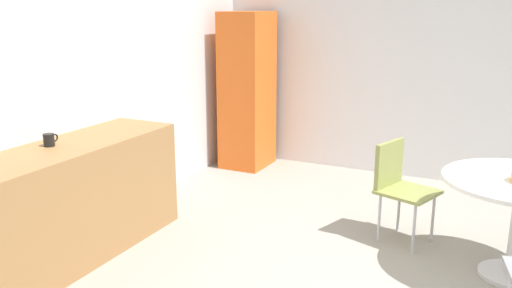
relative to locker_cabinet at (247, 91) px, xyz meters
The scene contains 6 objects.
wall_back 2.62m from the locker_cabinet, 169.99° to the left, with size 6.00×0.10×2.60m, color silver.
wall_side_right 2.62m from the locker_cabinet, 79.99° to the right, with size 0.10×6.00×2.60m, color silver.
counter_block 3.00m from the locker_cabinet, behind, with size 2.27×0.60×0.90m, color #9E7042.
locker_cabinet is the anchor object (origin of this frame).
chair_olive 2.54m from the locker_cabinet, 123.40° to the right, with size 0.53×0.53×0.83m.
mug_white 2.88m from the locker_cabinet, behind, with size 0.13×0.08×0.09m.
Camera 1 is at (-3.13, -0.33, 1.93)m, focal length 37.75 mm.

